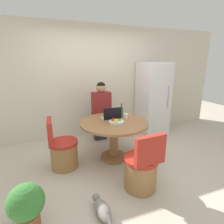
% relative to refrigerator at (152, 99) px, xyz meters
% --- Properties ---
extents(ground_plane, '(12.00, 12.00, 0.00)m').
position_rel_refrigerator_xyz_m(ground_plane, '(-1.44, -1.24, -0.88)').
color(ground_plane, beige).
extents(wall_back, '(7.00, 0.06, 2.60)m').
position_rel_refrigerator_xyz_m(wall_back, '(-1.44, 0.40, 0.42)').
color(wall_back, beige).
rests_on(wall_back, ground_plane).
extents(refrigerator, '(0.64, 0.72, 1.76)m').
position_rel_refrigerator_xyz_m(refrigerator, '(0.00, 0.00, 0.00)').
color(refrigerator, white).
rests_on(refrigerator, ground_plane).
extents(dining_table, '(1.22, 1.22, 0.73)m').
position_rel_refrigerator_xyz_m(dining_table, '(-1.39, -0.93, -0.33)').
color(dining_table, olive).
rests_on(dining_table, ground_plane).
extents(chair_left_side, '(0.48, 0.48, 0.87)m').
position_rel_refrigerator_xyz_m(chair_left_side, '(-2.30, -0.91, -0.59)').
color(chair_left_side, '#9E7042').
rests_on(chair_left_side, ground_plane).
extents(chair_near_camera, '(0.48, 0.48, 0.87)m').
position_rel_refrigerator_xyz_m(chair_near_camera, '(-1.32, -1.84, -0.59)').
color(chair_near_camera, '#9E7042').
rests_on(chair_near_camera, ground_plane).
extents(person_seated, '(0.40, 0.37, 1.35)m').
position_rel_refrigerator_xyz_m(person_seated, '(-1.38, -0.09, -0.13)').
color(person_seated, '#2D2D38').
rests_on(person_seated, ground_plane).
extents(laptop, '(0.34, 0.23, 0.23)m').
position_rel_refrigerator_xyz_m(laptop, '(-1.38, -0.78, -0.10)').
color(laptop, '#B7B7BC').
rests_on(laptop, dining_table).
extents(fruit_bowl, '(0.26, 0.26, 0.10)m').
position_rel_refrigerator_xyz_m(fruit_bowl, '(-1.40, -1.08, -0.12)').
color(fruit_bowl, beige).
rests_on(fruit_bowl, dining_table).
extents(coffee_cup, '(0.08, 0.08, 0.09)m').
position_rel_refrigerator_xyz_m(coffee_cup, '(-1.10, -0.82, -0.11)').
color(coffee_cup, white).
rests_on(coffee_cup, dining_table).
extents(bottle, '(0.06, 0.06, 0.27)m').
position_rel_refrigerator_xyz_m(bottle, '(-1.15, -0.72, -0.05)').
color(bottle, '#23602D').
rests_on(bottle, dining_table).
extents(cat, '(0.21, 0.48, 0.16)m').
position_rel_refrigerator_xyz_m(cat, '(-1.97, -2.10, -0.80)').
color(cat, gray).
rests_on(cat, ground_plane).
extents(potted_plant, '(0.39, 0.39, 0.51)m').
position_rel_refrigerator_xyz_m(potted_plant, '(-2.77, -1.96, -0.59)').
color(potted_plant, '#935638').
rests_on(potted_plant, ground_plane).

